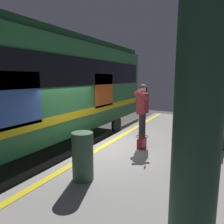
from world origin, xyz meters
name	(u,v)px	position (x,y,z in m)	size (l,w,h in m)	color
ground_plane	(97,173)	(0.00, 0.00, 0.00)	(25.17, 25.17, 0.00)	#4C4742
platform	(164,172)	(0.00, 1.98, 0.46)	(12.10, 3.96, 0.91)	gray
safety_line	(106,145)	(0.00, 0.30, 0.92)	(11.85, 0.16, 0.01)	yellow
track_rail_near	(54,160)	(0.00, -1.67, 0.08)	(15.72, 0.08, 0.16)	slate
track_rail_far	(24,153)	(0.00, -3.11, 0.08)	(15.72, 0.08, 0.16)	slate
train_carriage	(38,85)	(-0.16, -2.38, 2.57)	(11.39, 2.86, 4.06)	#2D723F
passenger	(142,108)	(-0.76, 1.10, 1.92)	(0.57, 0.55, 1.71)	#262628
handbag	(142,142)	(-0.24, 1.29, 1.07)	(0.37, 0.33, 0.33)	maroon
station_column	(200,91)	(3.06, 2.94, 2.69)	(0.43, 0.43, 3.57)	#1E3F2D
bench	(217,127)	(-1.64, 3.09, 1.40)	(1.52, 0.44, 0.90)	brown
trash_bin	(83,156)	(1.97, 0.90, 1.36)	(0.40, 0.40, 0.91)	#2D4C38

